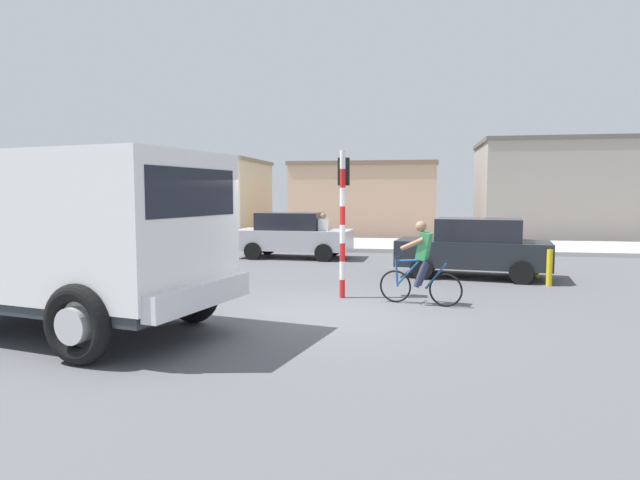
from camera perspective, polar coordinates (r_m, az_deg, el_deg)
The scene contains 14 objects.
ground_plane at distance 10.19m, azimuth 0.36°, elevation -7.99°, with size 120.00×120.00×0.00m, color #56565B.
sidewalk_far at distance 23.25m, azimuth 5.79°, elevation -0.50°, with size 80.00×5.00×0.16m, color #ADADA8.
truck_foreground at distance 9.78m, azimuth -25.47°, elevation 0.86°, with size 5.81×3.64×2.90m.
cyclist at distance 11.24m, azimuth 10.58°, elevation -2.38°, with size 1.68×0.62×1.72m.
traffic_light_pole at distance 11.79m, azimuth 2.44°, elevation 3.90°, with size 0.24×0.43×3.20m.
car_red_near at distance 15.28m, azimuth 15.89°, elevation -0.74°, with size 4.21×2.31×1.60m.
car_white_mid at distance 19.10m, azimuth -2.86°, elevation 0.55°, with size 4.06×2.00×1.60m.
car_far_side at distance 19.74m, azimuth -19.57°, elevation 0.41°, with size 4.05×1.97×1.60m.
pedestrian_near_kerb at distance 18.41m, azimuth 0.35°, elevation 0.48°, with size 0.34×0.22×1.62m.
bollard_near at distance 14.46m, azimuth 23.00°, elevation -2.72°, with size 0.14×0.14×0.90m, color gold.
bollard_far at distance 15.81m, azimuth 21.86°, elevation -2.05°, with size 0.14×0.14×0.90m, color gold.
building_corner_left at distance 32.91m, azimuth -14.26°, elevation 4.50°, with size 9.33×6.63×4.19m.
building_mid_block at distance 30.56m, azimuth 4.98°, elevation 4.30°, with size 7.45×8.11×3.87m.
building_corner_right at distance 30.49m, azimuth 24.72°, elevation 4.87°, with size 8.97×5.93×4.94m.
Camera 1 is at (1.64, -9.80, 2.29)m, focal length 30.40 mm.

